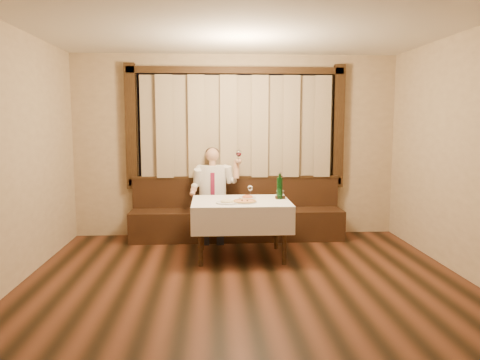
{
  "coord_description": "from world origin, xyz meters",
  "views": [
    {
      "loc": [
        -0.37,
        -4.3,
        1.77
      ],
      "look_at": [
        0.0,
        1.9,
        1.0
      ],
      "focal_mm": 35.0,
      "sensor_mm": 36.0,
      "label": 1
    }
  ],
  "objects": [
    {
      "name": "pasta_cream",
      "position": [
        -0.19,
        1.49,
        0.8
      ],
      "size": [
        0.28,
        0.28,
        0.1
      ],
      "rotation": [
        0.0,
        0.0,
        -0.15
      ],
      "color": "white",
      "rests_on": "dining_table"
    },
    {
      "name": "table_wine_glass",
      "position": [
        0.13,
        1.87,
        0.88
      ],
      "size": [
        0.07,
        0.07,
        0.18
      ],
      "rotation": [
        0.0,
        0.0,
        0.29
      ],
      "color": "white",
      "rests_on": "dining_table"
    },
    {
      "name": "room",
      "position": [
        -0.0,
        0.97,
        1.5
      ],
      "size": [
        5.01,
        6.01,
        2.81
      ],
      "color": "black",
      "rests_on": "ground"
    },
    {
      "name": "cruet_caddy",
      "position": [
        0.53,
        1.8,
        0.8
      ],
      "size": [
        0.13,
        0.08,
        0.13
      ],
      "rotation": [
        0.0,
        0.0,
        0.18
      ],
      "color": "black",
      "rests_on": "dining_table"
    },
    {
      "name": "banquette",
      "position": [
        0.0,
        2.72,
        0.31
      ],
      "size": [
        3.2,
        0.61,
        0.94
      ],
      "color": "black",
      "rests_on": "ground"
    },
    {
      "name": "dining_table",
      "position": [
        0.0,
        1.7,
        0.65
      ],
      "size": [
        1.27,
        0.97,
        0.76
      ],
      "color": "black",
      "rests_on": "ground"
    },
    {
      "name": "pasta_red",
      "position": [
        0.1,
        1.87,
        0.79
      ],
      "size": [
        0.24,
        0.24,
        0.08
      ],
      "rotation": [
        0.0,
        0.0,
        -0.23
      ],
      "color": "white",
      "rests_on": "dining_table"
    },
    {
      "name": "green_bottle",
      "position": [
        0.52,
        1.78,
        0.91
      ],
      "size": [
        0.08,
        0.08,
        0.35
      ],
      "rotation": [
        0.0,
        0.0,
        -0.13
      ],
      "color": "#104B18",
      "rests_on": "dining_table"
    },
    {
      "name": "seated_man",
      "position": [
        -0.36,
        2.63,
        0.81
      ],
      "size": [
        0.76,
        0.57,
        1.39
      ],
      "color": "black",
      "rests_on": "ground"
    },
    {
      "name": "pizza",
      "position": [
        0.03,
        1.54,
        0.77
      ],
      "size": [
        0.32,
        0.32,
        0.03
      ],
      "rotation": [
        0.0,
        0.0,
        -0.05
      ],
      "color": "white",
      "rests_on": "dining_table"
    }
  ]
}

